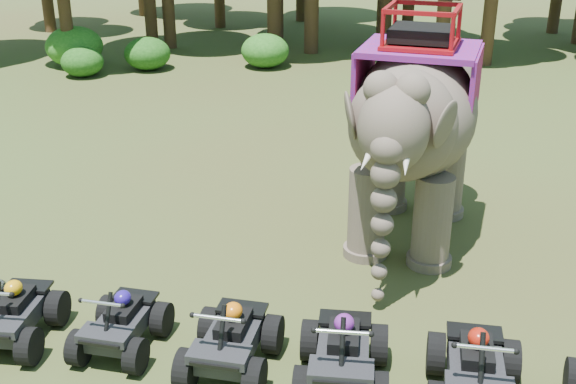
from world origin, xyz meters
name	(u,v)px	position (x,y,z in m)	size (l,w,h in m)	color
ground	(274,324)	(0.00, 0.00, 0.00)	(110.00, 110.00, 0.00)	#47381E
elephant	(414,125)	(2.00, 3.88, 2.40)	(2.51, 5.72, 4.80)	brown
atv_0	(12,307)	(-3.96, -1.28, 0.62)	(1.22, 1.67, 1.24)	black
atv_1	(120,316)	(-2.19, -1.13, 0.59)	(1.15, 1.58, 1.17)	black
atv_2	(231,332)	(-0.36, -1.29, 0.64)	(1.27, 1.74, 1.29)	black
atv_3	(343,346)	(1.33, -1.32, 0.67)	(1.31, 1.79, 1.33)	black
atv_4	(477,361)	(3.20, -1.33, 0.67)	(1.32, 1.82, 1.35)	black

